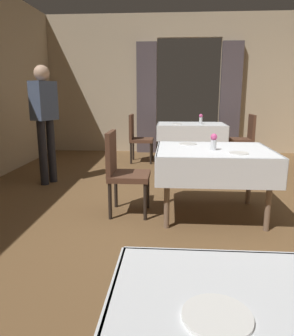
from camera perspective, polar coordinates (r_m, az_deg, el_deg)
ground at (r=3.60m, az=10.05°, el=-8.96°), size 10.08×10.08×0.00m
wall_back at (r=7.51m, az=7.26°, el=14.30°), size 6.40×0.27×3.00m
dining_table_mid at (r=3.58m, az=11.61°, el=1.75°), size 1.23×1.04×0.75m
dining_table_far at (r=6.43m, az=7.76°, el=6.82°), size 1.31×0.90×0.75m
chair_mid_left at (r=3.60m, az=-4.41°, el=-0.17°), size 0.44×0.44×0.93m
chair_far_left at (r=6.34m, az=-1.68°, el=5.64°), size 0.44×0.44×0.93m
chair_far_right at (r=6.60m, az=16.81°, el=5.39°), size 0.44×0.44×0.93m
plate_near_b at (r=0.97m, az=12.23°, el=-24.18°), size 0.19×0.19×0.01m
flower_vase_mid at (r=3.46m, az=11.64°, el=4.63°), size 0.07×0.07×0.17m
plate_mid_b at (r=3.33m, az=15.87°, el=2.52°), size 0.19×0.19×0.01m
plate_mid_c at (r=3.81m, az=7.18°, el=4.22°), size 0.20×0.20×0.01m
flower_vase_far at (r=6.32m, az=9.44°, el=8.55°), size 0.07×0.07×0.20m
plate_far_b at (r=6.23m, az=5.29°, el=7.69°), size 0.19×0.19×0.01m
person_waiter_by_doorway at (r=4.99m, az=-17.56°, el=8.89°), size 0.34×0.42×1.72m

